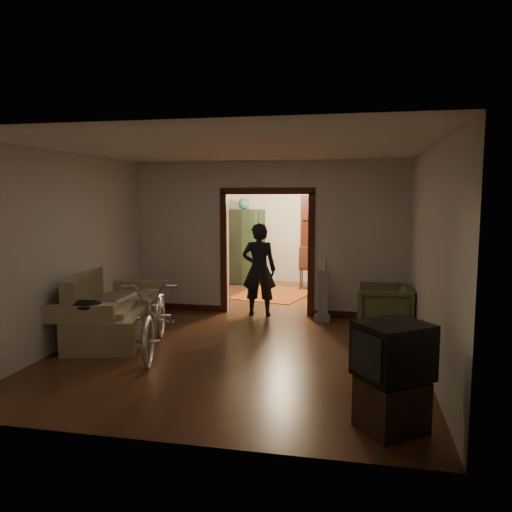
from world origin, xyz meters
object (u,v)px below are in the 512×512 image
(armchair, at_px, (385,309))
(locker, at_px, (244,247))
(desk, at_px, (331,274))
(sofa, at_px, (114,303))
(person, at_px, (259,270))
(bicycle, at_px, (156,315))

(armchair, bearing_deg, locker, -138.28)
(locker, relative_size, desk, 2.02)
(sofa, relative_size, armchair, 2.58)
(sofa, xyz_separation_m, person, (1.97, 1.74, 0.34))
(armchair, relative_size, person, 0.51)
(locker, bearing_deg, desk, 11.50)
(locker, height_order, desk, locker)
(sofa, distance_m, armchair, 4.26)
(bicycle, distance_m, armchair, 3.56)
(person, bearing_deg, locker, -76.04)
(sofa, bearing_deg, desk, 41.85)
(bicycle, relative_size, desk, 2.19)
(sofa, relative_size, desk, 2.42)
(person, relative_size, locker, 0.92)
(locker, bearing_deg, armchair, -33.29)
(person, distance_m, locker, 3.33)
(bicycle, xyz_separation_m, armchair, (3.18, 1.59, -0.14))
(bicycle, relative_size, person, 1.18)
(bicycle, height_order, person, person)
(sofa, bearing_deg, bicycle, -47.95)
(sofa, height_order, locker, locker)
(person, xyz_separation_m, locker, (-1.01, 3.18, 0.08))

